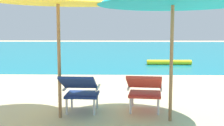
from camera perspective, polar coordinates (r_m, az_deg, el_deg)
name	(u,v)px	position (r m, az deg, el deg)	size (l,w,h in m)	color
ground_plane	(115,74)	(8.88, 0.58, -2.08)	(40.00, 40.00, 0.00)	beige
ocean_band	(117,50)	(17.66, 1.03, 2.48)	(40.00, 18.00, 0.01)	teal
swim_buoy	(169,62)	(11.09, 10.69, 0.14)	(0.18, 0.18, 1.60)	yellow
lounge_chair_left	(81,89)	(4.83, -5.94, -4.96)	(0.57, 0.89, 0.68)	navy
lounge_chair_right	(145,89)	(4.87, 6.15, -4.88)	(0.63, 0.93, 0.68)	red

